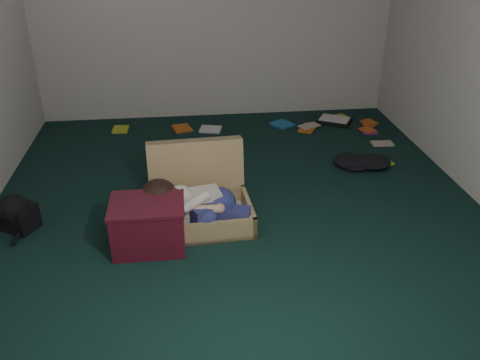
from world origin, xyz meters
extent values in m
plane|color=black|center=(0.00, 0.00, 0.00)|extent=(4.50, 4.50, 0.00)
plane|color=silver|center=(0.00, 2.25, 1.30)|extent=(4.50, 0.00, 4.50)
plane|color=silver|center=(0.00, -2.25, 1.30)|extent=(4.50, 0.00, 4.50)
cube|color=tan|center=(-0.30, -0.19, 0.09)|extent=(0.79, 0.59, 0.17)
cube|color=beige|center=(-0.30, -0.19, 0.04)|extent=(0.73, 0.52, 0.02)
cube|color=tan|center=(-0.32, 0.16, 0.27)|extent=(0.78, 0.28, 0.56)
cube|color=silver|center=(-0.32, -0.22, 0.18)|extent=(0.36, 0.25, 0.24)
sphere|color=tan|center=(-0.57, -0.26, 0.25)|extent=(0.21, 0.21, 0.21)
ellipsoid|color=black|center=(-0.61, -0.21, 0.29)|extent=(0.28, 0.29, 0.24)
ellipsoid|color=navy|center=(-0.16, -0.20, 0.18)|extent=(0.25, 0.29, 0.24)
cube|color=navy|center=(-0.24, -0.32, 0.17)|extent=(0.32, 0.25, 0.15)
cube|color=navy|center=(-0.08, -0.32, 0.15)|extent=(0.29, 0.19, 0.12)
sphere|color=white|center=(0.03, -0.28, 0.12)|extent=(0.12, 0.12, 0.12)
sphere|color=white|center=(0.03, -0.36, 0.11)|extent=(0.11, 0.11, 0.11)
cylinder|color=tan|center=(-0.26, -0.35, 0.23)|extent=(0.20, 0.08, 0.07)
cube|color=#4A0F1D|center=(-0.69, -0.43, 0.17)|extent=(0.50, 0.39, 0.33)
cube|color=#4A0F1D|center=(-0.69, -0.43, 0.35)|extent=(0.52, 0.41, 0.02)
cube|color=black|center=(1.33, 1.82, 0.02)|extent=(0.45, 0.41, 0.05)
cube|color=white|center=(1.33, 1.82, 0.05)|extent=(0.40, 0.37, 0.01)
cube|color=#AFC422|center=(-1.10, 1.86, 0.01)|extent=(0.20, 0.15, 0.02)
cube|color=#D1551B|center=(-0.42, 1.82, 0.01)|extent=(0.25, 0.24, 0.02)
cube|color=white|center=(-0.11, 1.75, 0.01)|extent=(0.20, 0.24, 0.02)
cube|color=#1E67A7|center=(0.72, 1.81, 0.01)|extent=(0.22, 0.24, 0.02)
cube|color=#C75A17|center=(0.98, 1.66, 0.01)|extent=(0.25, 0.24, 0.02)
cube|color=#24873C|center=(1.43, 1.95, 0.01)|extent=(0.22, 0.17, 0.02)
cube|color=#852178|center=(1.63, 1.50, 0.01)|extent=(0.25, 0.25, 0.02)
cube|color=beige|center=(1.66, 1.15, 0.01)|extent=(0.19, 0.23, 0.02)
cube|color=#AFC422|center=(1.49, 0.70, 0.01)|extent=(0.23, 0.25, 0.02)
cube|color=#D1551B|center=(1.70, 1.74, 0.01)|extent=(0.25, 0.23, 0.02)
camera|label=1|loc=(-0.40, -3.53, 2.12)|focal=38.00mm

